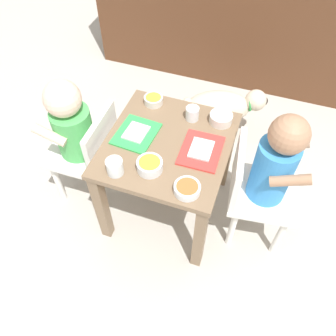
# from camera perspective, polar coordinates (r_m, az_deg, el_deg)

# --- Properties ---
(ground_plane) EXTENTS (7.00, 7.00, 0.00)m
(ground_plane) POSITION_cam_1_polar(r_m,az_deg,el_deg) (1.75, 0.00, -6.17)
(ground_plane) COLOR #B2ADA3
(dining_table) EXTENTS (0.49, 0.53, 0.46)m
(dining_table) POSITION_cam_1_polar(r_m,az_deg,el_deg) (1.45, 0.00, 1.74)
(dining_table) COLOR #7A6047
(dining_table) RESTS_ON ground
(seated_child_left) EXTENTS (0.29, 0.29, 0.67)m
(seated_child_left) POSITION_cam_1_polar(r_m,az_deg,el_deg) (1.54, -14.99, 6.11)
(seated_child_left) COLOR white
(seated_child_left) RESTS_ON ground
(seated_child_right) EXTENTS (0.31, 0.31, 0.71)m
(seated_child_right) POSITION_cam_1_polar(r_m,az_deg,el_deg) (1.38, 16.43, -0.24)
(seated_child_right) COLOR white
(seated_child_right) RESTS_ON ground
(dog) EXTENTS (0.44, 0.28, 0.32)m
(dog) POSITION_cam_1_polar(r_m,az_deg,el_deg) (1.93, 8.86, 9.79)
(dog) COLOR beige
(dog) RESTS_ON ground
(food_tray_left) EXTENTS (0.17, 0.19, 0.02)m
(food_tray_left) POSITION_cam_1_polar(r_m,az_deg,el_deg) (1.41, -5.30, 5.61)
(food_tray_left) COLOR green
(food_tray_left) RESTS_ON dining_table
(food_tray_right) EXTENTS (0.16, 0.20, 0.02)m
(food_tray_right) POSITION_cam_1_polar(r_m,az_deg,el_deg) (1.35, 5.44, 2.85)
(food_tray_right) COLOR red
(food_tray_right) RESTS_ON dining_table
(water_cup_left) EXTENTS (0.06, 0.06, 0.06)m
(water_cup_left) POSITION_cam_1_polar(r_m,az_deg,el_deg) (1.28, -8.73, 0.11)
(water_cup_left) COLOR white
(water_cup_left) RESTS_ON dining_table
(water_cup_right) EXTENTS (0.06, 0.06, 0.06)m
(water_cup_right) POSITION_cam_1_polar(r_m,az_deg,el_deg) (1.47, 4.02, 8.86)
(water_cup_right) COLOR white
(water_cup_right) RESTS_ON dining_table
(veggie_bowl_far) EXTENTS (0.10, 0.10, 0.04)m
(veggie_bowl_far) POSITION_cam_1_polar(r_m,az_deg,el_deg) (1.28, -3.03, 0.44)
(veggie_bowl_far) COLOR white
(veggie_bowl_far) RESTS_ON dining_table
(cereal_bowl_left_side) EXTENTS (0.08, 0.08, 0.03)m
(cereal_bowl_left_side) POSITION_cam_1_polar(r_m,az_deg,el_deg) (1.55, -2.41, 11.14)
(cereal_bowl_left_side) COLOR silver
(cereal_bowl_left_side) RESTS_ON dining_table
(veggie_bowl_near) EXTENTS (0.10, 0.10, 0.03)m
(veggie_bowl_near) POSITION_cam_1_polar(r_m,az_deg,el_deg) (1.22, 3.16, -3.39)
(veggie_bowl_near) COLOR white
(veggie_bowl_near) RESTS_ON dining_table
(cereal_bowl_right_side) EXTENTS (0.10, 0.10, 0.04)m
(cereal_bowl_right_side) POSITION_cam_1_polar(r_m,az_deg,el_deg) (1.47, 8.70, 8.13)
(cereal_bowl_right_side) COLOR silver
(cereal_bowl_right_side) RESTS_ON dining_table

